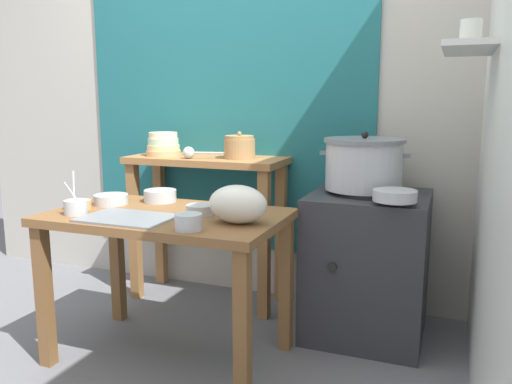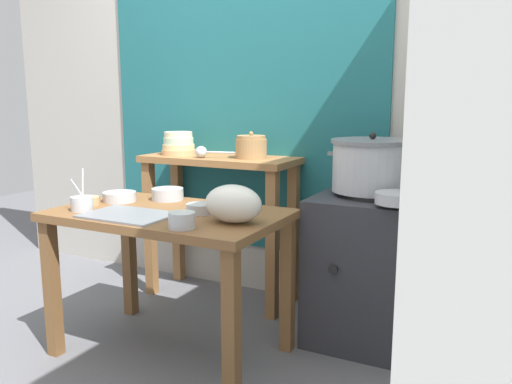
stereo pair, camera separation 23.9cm
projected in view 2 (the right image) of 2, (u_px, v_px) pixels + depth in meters
ground_plane at (165, 360)px, 2.49m from camera, size 9.00×9.00×0.00m
wall_back at (277, 89)px, 3.18m from camera, size 4.40×0.12×2.60m
wall_right at (511, 83)px, 1.81m from camera, size 0.30×3.20×2.60m
prep_table at (169, 234)px, 2.47m from camera, size 1.10×0.66×0.72m
back_shelf_table at (220, 192)px, 3.18m from camera, size 0.96×0.40×0.90m
stove_block at (374, 268)px, 2.67m from camera, size 0.60×0.61×0.78m
steamer_pot at (372, 165)px, 2.61m from camera, size 0.46×0.42×0.30m
clay_pot at (251, 147)px, 3.03m from camera, size 0.18×0.18×0.16m
bowl_stack_enamel at (179, 144)px, 3.22m from camera, size 0.21×0.21×0.14m
ladle at (203, 152)px, 3.06m from camera, size 0.26×0.10×0.07m
serving_tray at (128, 215)px, 2.34m from camera, size 0.40×0.28×0.01m
plastic_bag at (233, 204)px, 2.21m from camera, size 0.26×0.18×0.17m
wide_pan at (398, 198)px, 2.31m from camera, size 0.20×0.20×0.05m
prep_bowl_0 at (200, 208)px, 2.39m from camera, size 0.13×0.13×0.05m
prep_bowl_1 at (82, 203)px, 2.45m from camera, size 0.10×0.10×0.16m
prep_bowl_2 at (236, 203)px, 2.44m from camera, size 0.15×0.15×0.07m
prep_bowl_3 at (120, 196)px, 2.67m from camera, size 0.17×0.17×0.05m
prep_bowl_4 at (87, 200)px, 2.58m from camera, size 0.12×0.12×0.18m
prep_bowl_5 at (168, 194)px, 2.72m from camera, size 0.17×0.17×0.06m
prep_bowl_6 at (182, 220)px, 2.11m from camera, size 0.11×0.11×0.07m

